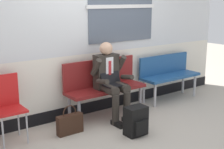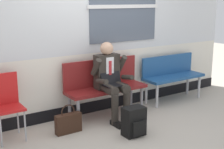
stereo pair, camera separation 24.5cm
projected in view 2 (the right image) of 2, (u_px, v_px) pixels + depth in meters
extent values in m
plane|color=#B2A899|center=(118.00, 124.00, 4.87)|extent=(18.00, 18.00, 0.00)
cube|color=silver|center=(93.00, 77.00, 5.35)|extent=(6.01, 0.12, 0.83)
cube|color=black|center=(93.00, 105.00, 5.47)|extent=(6.01, 0.14, 0.19)
cube|color=#4C5666|center=(124.00, 6.00, 5.34)|extent=(1.36, 0.02, 1.19)
cube|color=silver|center=(125.00, 6.00, 5.33)|extent=(1.44, 0.03, 0.06)
cube|color=maroon|center=(107.00, 89.00, 5.13)|extent=(1.37, 0.42, 0.05)
cube|color=maroon|center=(101.00, 72.00, 5.22)|extent=(1.37, 0.04, 0.45)
cylinder|color=gray|center=(78.00, 113.00, 4.74)|extent=(0.05, 0.05, 0.43)
cylinder|color=gray|center=(70.00, 108.00, 4.98)|extent=(0.05, 0.05, 0.43)
cylinder|color=gray|center=(141.00, 99.00, 5.39)|extent=(0.05, 0.05, 0.43)
cylinder|color=gray|center=(131.00, 95.00, 5.64)|extent=(0.05, 0.05, 0.43)
cube|color=navy|center=(174.00, 77.00, 5.94)|extent=(1.25, 0.42, 0.05)
cube|color=navy|center=(168.00, 65.00, 6.03)|extent=(1.25, 0.04, 0.36)
cylinder|color=#B7B7BC|center=(157.00, 96.00, 5.58)|extent=(0.05, 0.05, 0.43)
cylinder|color=#B7B7BC|center=(146.00, 92.00, 5.82)|extent=(0.05, 0.05, 0.43)
cylinder|color=#B7B7BC|center=(199.00, 87.00, 6.16)|extent=(0.05, 0.05, 0.43)
cylinder|color=#B7B7BC|center=(188.00, 84.00, 6.40)|extent=(0.05, 0.05, 0.43)
cylinder|color=#2D2823|center=(108.00, 89.00, 4.89)|extent=(0.15, 0.40, 0.15)
cylinder|color=#2D2823|center=(115.00, 110.00, 4.80)|extent=(0.11, 0.11, 0.48)
cube|color=black|center=(117.00, 124.00, 4.80)|extent=(0.10, 0.26, 0.07)
cylinder|color=#2D2823|center=(120.00, 87.00, 5.00)|extent=(0.15, 0.40, 0.15)
cylinder|color=#2D2823|center=(127.00, 107.00, 4.92)|extent=(0.11, 0.11, 0.48)
cube|color=black|center=(129.00, 121.00, 4.92)|extent=(0.10, 0.26, 0.07)
cube|color=#2D2823|center=(107.00, 71.00, 5.06)|extent=(0.40, 0.18, 0.55)
cube|color=silver|center=(110.00, 69.00, 4.97)|extent=(0.14, 0.01, 0.38)
cube|color=#B22328|center=(110.00, 71.00, 4.97)|extent=(0.05, 0.01, 0.33)
sphere|color=tan|center=(107.00, 48.00, 4.98)|extent=(0.21, 0.21, 0.21)
cylinder|color=#2D2823|center=(96.00, 67.00, 4.85)|extent=(0.09, 0.25, 0.30)
cylinder|color=#2D2823|center=(102.00, 81.00, 4.76)|extent=(0.08, 0.27, 0.12)
cylinder|color=#2D2823|center=(122.00, 64.00, 5.11)|extent=(0.09, 0.25, 0.30)
cylinder|color=#2D2823|center=(128.00, 77.00, 5.02)|extent=(0.08, 0.27, 0.12)
cube|color=black|center=(115.00, 85.00, 4.91)|extent=(0.35, 0.22, 0.02)
cube|color=black|center=(111.00, 77.00, 4.99)|extent=(0.35, 0.08, 0.21)
cube|color=black|center=(134.00, 121.00, 4.45)|extent=(0.31, 0.21, 0.42)
cube|color=black|center=(139.00, 128.00, 4.36)|extent=(0.22, 0.04, 0.21)
cube|color=#331E14|center=(68.00, 123.00, 4.54)|extent=(0.38, 0.11, 0.28)
torus|color=#331E14|center=(68.00, 111.00, 4.50)|extent=(0.21, 0.02, 0.21)
cube|color=red|center=(9.00, 109.00, 4.24)|extent=(0.38, 0.38, 0.03)
cube|color=red|center=(4.00, 89.00, 4.32)|extent=(0.38, 0.03, 0.44)
cylinder|color=#A5A5AA|center=(1.00, 131.00, 4.08)|extent=(0.02, 0.02, 0.44)
cylinder|color=#A5A5AA|center=(25.00, 126.00, 4.25)|extent=(0.02, 0.02, 0.44)
cylinder|color=#A5A5AA|center=(18.00, 119.00, 4.51)|extent=(0.02, 0.02, 0.44)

